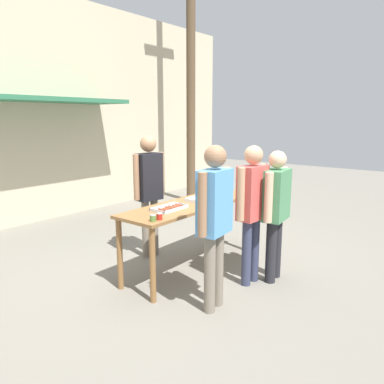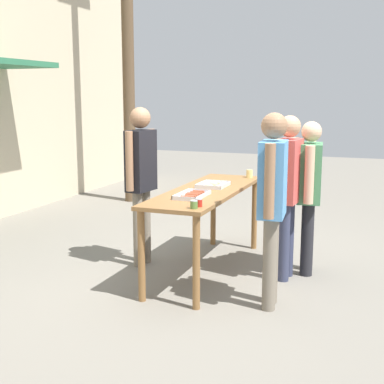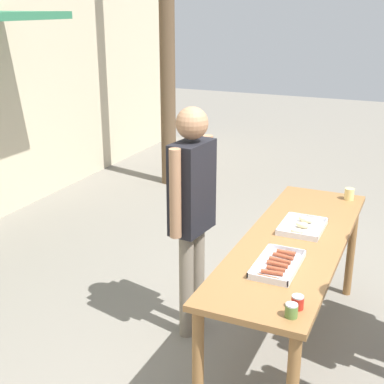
% 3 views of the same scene
% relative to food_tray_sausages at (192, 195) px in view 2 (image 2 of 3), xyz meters
% --- Properties ---
extents(ground_plane, '(24.00, 24.00, 0.00)m').
position_rel_food_tray_sausages_xyz_m(ground_plane, '(0.47, 0.01, -0.95)').
color(ground_plane, slate).
extents(serving_table, '(2.26, 0.69, 0.94)m').
position_rel_food_tray_sausages_xyz_m(serving_table, '(0.47, 0.01, -0.14)').
color(serving_table, brown).
rests_on(serving_table, ground).
extents(food_tray_sausages, '(0.47, 0.26, 0.04)m').
position_rel_food_tray_sausages_xyz_m(food_tray_sausages, '(0.00, 0.00, 0.00)').
color(food_tray_sausages, silver).
rests_on(food_tray_sausages, serving_table).
extents(food_tray_buns, '(0.39, 0.30, 0.05)m').
position_rel_food_tray_sausages_xyz_m(food_tray_buns, '(0.67, 0.00, 0.00)').
color(food_tray_buns, silver).
rests_on(food_tray_buns, serving_table).
extents(condiment_jar_mustard, '(0.07, 0.07, 0.08)m').
position_rel_food_tray_sausages_xyz_m(condiment_jar_mustard, '(-0.53, -0.22, 0.02)').
color(condiment_jar_mustard, '#567A38').
rests_on(condiment_jar_mustard, serving_table).
extents(condiment_jar_ketchup, '(0.07, 0.07, 0.08)m').
position_rel_food_tray_sausages_xyz_m(condiment_jar_ketchup, '(-0.43, -0.23, 0.02)').
color(condiment_jar_ketchup, '#B22319').
rests_on(condiment_jar_ketchup, serving_table).
extents(beer_cup, '(0.08, 0.08, 0.10)m').
position_rel_food_tray_sausages_xyz_m(beer_cup, '(1.46, -0.21, 0.04)').
color(beer_cup, '#DBC67A').
rests_on(beer_cup, serving_table).
extents(person_server_behind_table, '(0.54, 0.25, 1.82)m').
position_rel_food_tray_sausages_xyz_m(person_server_behind_table, '(0.44, 0.79, 0.16)').
color(person_server_behind_table, '#756B5B').
rests_on(person_server_behind_table, ground).
extents(person_customer_holding_hotdog, '(0.60, 0.27, 1.81)m').
position_rel_food_tray_sausages_xyz_m(person_customer_holding_hotdog, '(-0.28, -0.89, 0.14)').
color(person_customer_holding_hotdog, '#756B5B').
rests_on(person_customer_holding_hotdog, ground).
extents(person_customer_with_cup, '(0.64, 0.30, 1.68)m').
position_rel_food_tray_sausages_xyz_m(person_customer_with_cup, '(0.82, -1.05, 0.04)').
color(person_customer_with_cup, '#232328').
rests_on(person_customer_with_cup, ground).
extents(person_customer_waiting_in_line, '(0.58, 0.24, 1.75)m').
position_rel_food_tray_sausages_xyz_m(person_customer_waiting_in_line, '(0.55, -0.87, 0.10)').
color(person_customer_waiting_in_line, '#333851').
rests_on(person_customer_waiting_in_line, ground).
extents(utility_pole, '(1.10, 0.22, 6.65)m').
position_rel_food_tray_sausages_xyz_m(utility_pole, '(3.79, 2.68, 2.46)').
color(utility_pole, brown).
rests_on(utility_pole, ground).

